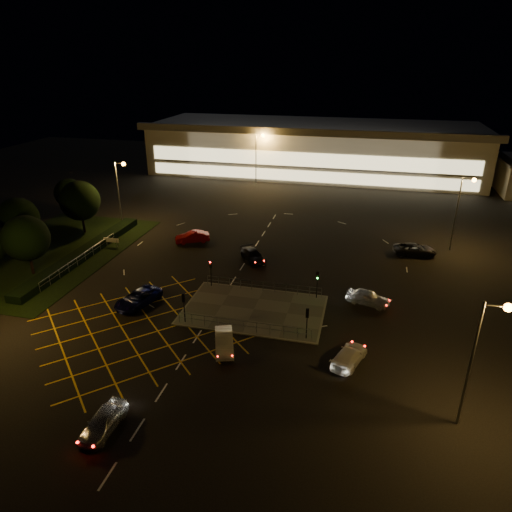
% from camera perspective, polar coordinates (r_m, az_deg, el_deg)
% --- Properties ---
extents(ground, '(180.00, 180.00, 0.00)m').
position_cam_1_polar(ground, '(49.75, -1.95, -5.37)').
color(ground, black).
rests_on(ground, ground).
extents(pedestrian_island, '(14.00, 9.00, 0.12)m').
position_cam_1_polar(pedestrian_island, '(47.59, -0.26, -6.72)').
color(pedestrian_island, '#4C4944').
rests_on(pedestrian_island, ground).
extents(grass_verge, '(18.00, 30.00, 0.08)m').
position_cam_1_polar(grass_verge, '(66.81, -24.27, 0.34)').
color(grass_verge, black).
rests_on(grass_verge, ground).
extents(hedge, '(2.00, 26.00, 1.00)m').
position_cam_1_polar(hedge, '(63.78, -20.76, 0.30)').
color(hedge, black).
rests_on(hedge, ground).
extents(supermarket, '(72.00, 26.50, 10.50)m').
position_cam_1_polar(supermarket, '(106.15, 7.24, 13.28)').
color(supermarket, beige).
rests_on(supermarket, ground).
extents(streetlight_se, '(1.78, 0.56, 10.03)m').
position_cam_1_polar(streetlight_se, '(33.99, 26.35, -10.26)').
color(streetlight_se, slate).
rests_on(streetlight_se, ground).
extents(streetlight_nw, '(1.78, 0.56, 10.03)m').
position_cam_1_polar(streetlight_nw, '(71.76, -16.63, 8.51)').
color(streetlight_nw, slate).
rests_on(streetlight_nw, ground).
extents(streetlight_ne, '(1.78, 0.56, 10.03)m').
position_cam_1_polar(streetlight_ne, '(65.48, 24.30, 5.99)').
color(streetlight_ne, slate).
rests_on(streetlight_ne, ground).
extents(streetlight_far_left, '(1.78, 0.56, 10.03)m').
position_cam_1_polar(streetlight_far_left, '(94.02, 0.26, 12.90)').
color(streetlight_far_left, slate).
rests_on(streetlight_far_left, ground).
extents(streetlight_far_right, '(1.78, 0.56, 10.03)m').
position_cam_1_polar(streetlight_far_right, '(95.30, 25.13, 10.86)').
color(streetlight_far_right, slate).
rests_on(streetlight_far_right, ground).
extents(signal_sw, '(0.28, 0.30, 3.15)m').
position_cam_1_polar(signal_sw, '(44.86, -9.01, -5.69)').
color(signal_sw, black).
rests_on(signal_sw, pedestrian_island).
extents(signal_se, '(0.28, 0.30, 3.15)m').
position_cam_1_polar(signal_se, '(42.11, 6.42, -7.62)').
color(signal_se, black).
rests_on(signal_se, pedestrian_island).
extents(signal_nw, '(0.28, 0.30, 3.15)m').
position_cam_1_polar(signal_nw, '(51.46, -5.69, -1.48)').
color(signal_nw, black).
rests_on(signal_nw, pedestrian_island).
extents(signal_ne, '(0.28, 0.30, 3.15)m').
position_cam_1_polar(signal_ne, '(49.09, 7.69, -2.89)').
color(signal_ne, black).
rests_on(signal_ne, pedestrian_island).
extents(tree_b, '(5.40, 5.40, 7.35)m').
position_cam_1_polar(tree_b, '(67.81, -27.61, 4.22)').
color(tree_b, black).
rests_on(tree_b, ground).
extents(tree_c, '(5.76, 5.76, 7.84)m').
position_cam_1_polar(tree_c, '(71.28, -21.16, 6.45)').
color(tree_c, black).
rests_on(tree_c, ground).
extents(tree_d, '(4.68, 4.68, 6.37)m').
position_cam_1_polar(tree_d, '(79.61, -22.30, 7.27)').
color(tree_d, black).
rests_on(tree_d, ground).
extents(tree_e, '(5.40, 5.40, 7.35)m').
position_cam_1_polar(tree_e, '(59.75, -26.82, 1.99)').
color(tree_e, black).
rests_on(tree_e, ground).
extents(car_near_silver, '(1.96, 4.48, 1.50)m').
position_cam_1_polar(car_near_silver, '(35.54, -18.55, -19.01)').
color(car_near_silver, '#AFB2B6').
rests_on(car_near_silver, ground).
extents(car_queue_white, '(2.97, 4.76, 1.48)m').
position_cam_1_polar(car_queue_white, '(41.60, -4.01, -10.62)').
color(car_queue_white, silver).
rests_on(car_queue_white, ground).
extents(car_left_blue, '(4.03, 5.98, 1.52)m').
position_cam_1_polar(car_left_blue, '(49.82, -14.53, -5.14)').
color(car_left_blue, '#0B1045').
rests_on(car_left_blue, ground).
extents(car_far_dkgrey, '(4.56, 5.09, 1.42)m').
position_cam_1_polar(car_far_dkgrey, '(58.54, -0.38, 0.08)').
color(car_far_dkgrey, black).
rests_on(car_far_dkgrey, ground).
extents(car_right_silver, '(4.84, 2.95, 1.54)m').
position_cam_1_polar(car_right_silver, '(49.82, 13.83, -5.05)').
color(car_right_silver, silver).
rests_on(car_right_silver, ground).
extents(car_circ_red, '(5.00, 3.74, 1.58)m').
position_cam_1_polar(car_circ_red, '(64.97, -7.97, 2.37)').
color(car_circ_red, maroon).
rests_on(car_circ_red, ground).
extents(car_east_grey, '(5.85, 3.41, 1.53)m').
position_cam_1_polar(car_east_grey, '(63.71, 19.22, 0.77)').
color(car_east_grey, black).
rests_on(car_east_grey, ground).
extents(car_approach_white, '(3.42, 5.13, 1.38)m').
position_cam_1_polar(car_approach_white, '(40.64, 11.56, -12.13)').
color(car_approach_white, '#B9B9B9').
rests_on(car_approach_white, ground).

